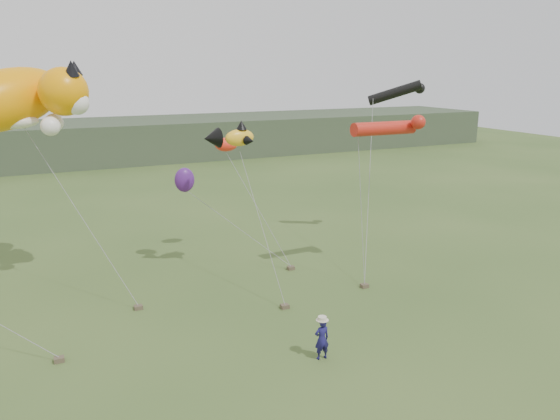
# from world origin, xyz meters

# --- Properties ---
(ground) EXTENTS (120.00, 120.00, 0.00)m
(ground) POSITION_xyz_m (0.00, 0.00, 0.00)
(ground) COLOR #385123
(ground) RESTS_ON ground
(headland) EXTENTS (90.00, 13.00, 4.00)m
(headland) POSITION_xyz_m (-3.11, 44.69, 1.92)
(headland) COLOR #2D3D28
(headland) RESTS_ON ground
(festival_attendant) EXTENTS (0.52, 0.35, 1.42)m
(festival_attendant) POSITION_xyz_m (-0.24, -0.54, 0.71)
(festival_attendant) COLOR #191551
(festival_attendant) RESTS_ON ground
(sandbag_anchors) EXTENTS (12.91, 4.68, 0.17)m
(sandbag_anchors) POSITION_xyz_m (-1.18, 4.72, 0.08)
(sandbag_anchors) COLOR brown
(sandbag_anchors) RESTS_ON ground
(cat_kite) EXTENTS (6.99, 4.87, 3.48)m
(cat_kite) POSITION_xyz_m (-8.48, 10.18, 8.14)
(cat_kite) COLOR #FF9902
(cat_kite) RESTS_ON ground
(fish_kite) EXTENTS (2.31, 1.55, 1.18)m
(fish_kite) POSITION_xyz_m (-0.39, 7.59, 6.45)
(fish_kite) COLOR yellow
(fish_kite) RESTS_ON ground
(tube_kites) EXTENTS (6.66, 6.00, 2.30)m
(tube_kites) POSITION_xyz_m (7.53, 6.63, 7.35)
(tube_kites) COLOR black
(tube_kites) RESTS_ON ground
(misc_kites) EXTENTS (3.29, 0.99, 2.43)m
(misc_kites) POSITION_xyz_m (-0.84, 10.19, 4.89)
(misc_kites) COLOR #FE301B
(misc_kites) RESTS_ON ground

